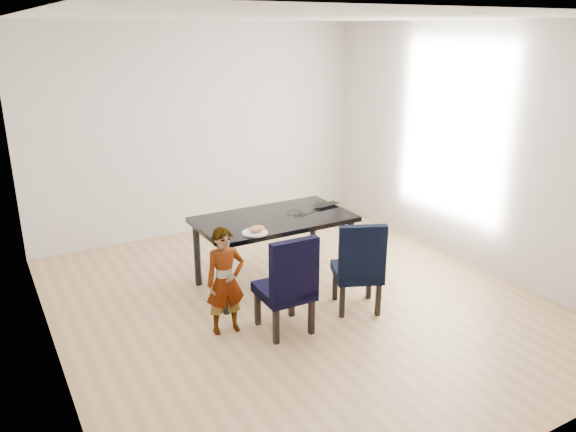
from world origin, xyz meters
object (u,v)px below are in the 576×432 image
chair_right (357,264)px  laptop (324,204)px  chair_left (284,282)px  plate (255,233)px  dining_table (274,251)px  child (225,281)px

chair_right → laptop: bearing=99.7°
chair_left → plate: bearing=91.7°
dining_table → chair_right: 0.98m
chair_right → plate: (-0.82, 0.54, 0.30)m
laptop → dining_table: bearing=-0.6°
chair_left → chair_right: size_ratio=1.02×
dining_table → plate: plate is taller
dining_table → child: child is taller
laptop → child: bearing=18.2°
plate → laptop: size_ratio=0.81×
dining_table → laptop: 0.79m
plate → laptop: 1.14m
dining_table → chair_right: bearing=-63.8°
dining_table → laptop: (0.68, 0.09, 0.39)m
chair_left → chair_right: bearing=3.2°
chair_left → chair_right: chair_left is taller
chair_right → child: bearing=-165.7°
dining_table → laptop: size_ratio=5.26×
chair_right → child: (-1.28, 0.21, 0.03)m
chair_left → dining_table: bearing=68.6°
child → laptop: size_ratio=3.23×
dining_table → chair_right: size_ratio=1.75×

